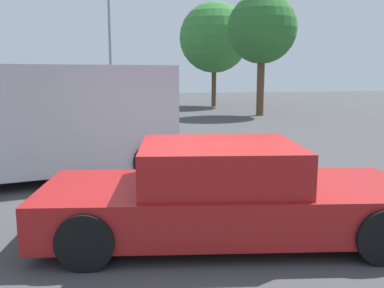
# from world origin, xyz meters

# --- Properties ---
(ground_plane) EXTENTS (80.00, 80.00, 0.00)m
(ground_plane) POSITION_xyz_m (0.00, 0.00, 0.00)
(ground_plane) COLOR #424244
(sedan_foreground) EXTENTS (4.91, 2.58, 1.24)m
(sedan_foreground) POSITION_xyz_m (0.07, -0.20, 0.57)
(sedan_foreground) COLOR maroon
(sedan_foreground) RESTS_ON ground_plane
(van_white) EXTENTS (5.34, 2.98, 2.26)m
(van_white) POSITION_xyz_m (-2.54, 3.54, 1.22)
(van_white) COLOR #B2B7C1
(van_white) RESTS_ON ground_plane
(light_post_near) EXTENTS (0.44, 0.44, 6.66)m
(light_post_near) POSITION_xyz_m (-0.68, 17.30, 4.50)
(light_post_near) COLOR gray
(light_post_near) RESTS_ON ground_plane
(tree_back_left) EXTENTS (3.42, 3.42, 5.99)m
(tree_back_left) POSITION_xyz_m (6.60, 14.82, 4.26)
(tree_back_left) COLOR brown
(tree_back_left) RESTS_ON ground_plane
(tree_back_center) EXTENTS (4.39, 4.39, 6.53)m
(tree_back_center) POSITION_xyz_m (5.94, 21.06, 4.33)
(tree_back_center) COLOR brown
(tree_back_center) RESTS_ON ground_plane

